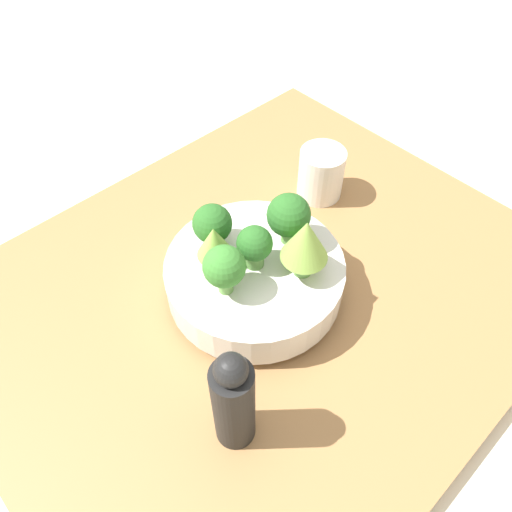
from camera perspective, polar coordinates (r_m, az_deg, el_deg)
ground_plane at (r=0.82m, az=0.97°, el=-4.64°), size 6.00×6.00×0.00m
table at (r=0.81m, az=0.99°, el=-4.00°), size 0.89×0.74×0.03m
bowl at (r=0.75m, az=0.00°, el=-2.49°), size 0.27×0.27×0.07m
romanesco_piece_far at (r=0.67m, az=5.67°, el=1.62°), size 0.07×0.07×0.10m
broccoli_floret_right at (r=0.66m, az=-3.64°, el=-1.32°), size 0.06×0.06×0.08m
broccoli_floret_front at (r=0.73m, az=-5.02°, el=3.66°), size 0.06×0.06×0.07m
broccoli_floret_center at (r=0.70m, az=0.00°, el=1.10°), size 0.05×0.05×0.07m
romanesco_piece_near at (r=0.70m, az=-4.77°, el=1.45°), size 0.05×0.05×0.08m
broccoli_floret_left at (r=0.72m, az=3.48°, el=4.80°), size 0.06×0.06×0.09m
cup at (r=0.92m, az=7.43°, el=9.33°), size 0.08×0.08×0.09m
pepper_mill at (r=0.60m, az=-2.60°, el=-16.27°), size 0.05×0.05×0.18m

